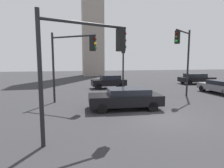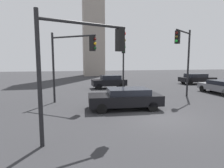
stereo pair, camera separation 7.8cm
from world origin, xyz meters
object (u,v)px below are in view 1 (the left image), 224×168
at_px(traffic_light_3, 85,52).
at_px(traffic_light_4, 183,50).
at_px(traffic_light_0, 72,54).
at_px(car_3, 220,86).
at_px(traffic_light_1, 123,58).
at_px(car_0, 126,98).
at_px(car_1, 109,81).
at_px(car_2, 196,78).

xyz_separation_m(traffic_light_3, traffic_light_4, (8.71, 6.55, 0.57)).
xyz_separation_m(traffic_light_0, traffic_light_3, (0.50, -6.18, -0.16)).
bearing_deg(car_3, traffic_light_3, 118.36).
bearing_deg(traffic_light_1, car_0, -3.63).
relative_size(traffic_light_4, car_0, 1.21).
xyz_separation_m(car_1, car_2, (12.79, 1.50, -0.03)).
xyz_separation_m(traffic_light_1, car_0, (-1.53, -6.02, -2.72)).
height_order(traffic_light_0, car_0, traffic_light_0).
distance_m(traffic_light_1, car_1, 4.59).
bearing_deg(traffic_light_4, car_1, -93.66).
relative_size(traffic_light_3, car_3, 1.16).
bearing_deg(traffic_light_4, car_3, 155.94).
height_order(car_0, car_3, car_0).
xyz_separation_m(traffic_light_4, car_0, (-5.76, -2.45, -3.38)).
xyz_separation_m(traffic_light_3, car_1, (3.82, 13.80, -2.75)).
distance_m(traffic_light_3, car_2, 22.76).
bearing_deg(traffic_light_1, car_3, 86.18).
height_order(traffic_light_0, car_3, traffic_light_0).
bearing_deg(traffic_light_0, traffic_light_3, -49.25).
height_order(car_1, car_2, car_1).
bearing_deg(traffic_light_4, traffic_light_3, -0.66).
bearing_deg(car_3, traffic_light_1, 74.37).
xyz_separation_m(traffic_light_1, car_2, (12.13, 5.19, -2.69)).
xyz_separation_m(car_0, car_3, (10.73, 3.65, -0.03)).
bearing_deg(car_2, traffic_light_1, -154.25).
relative_size(traffic_light_1, car_3, 1.14).
bearing_deg(traffic_light_3, traffic_light_1, 46.28).
bearing_deg(car_2, car_1, -170.70).
distance_m(traffic_light_0, car_2, 19.61).
xyz_separation_m(traffic_light_0, traffic_light_1, (4.98, 3.93, -0.26)).
bearing_deg(traffic_light_1, traffic_light_0, -41.03).
xyz_separation_m(traffic_light_1, traffic_light_3, (-4.48, -10.12, 0.09)).
distance_m(traffic_light_1, car_0, 6.78).
xyz_separation_m(traffic_light_3, car_2, (16.61, 15.30, -2.79)).
bearing_deg(car_1, traffic_light_0, 57.48).
distance_m(traffic_light_1, traffic_light_3, 11.07).
relative_size(car_2, car_3, 1.11).
height_order(traffic_light_4, car_3, traffic_light_4).
bearing_deg(traffic_light_0, car_2, 64.21).
bearing_deg(traffic_light_0, car_0, 4.94).
relative_size(traffic_light_4, car_3, 1.36).
bearing_deg(car_1, car_2, -176.28).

